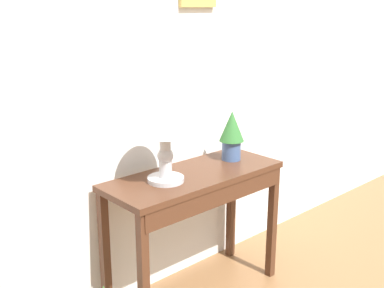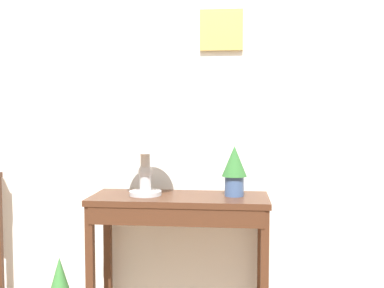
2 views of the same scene
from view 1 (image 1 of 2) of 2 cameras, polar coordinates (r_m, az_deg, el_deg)
back_wall_with_art at (r=2.75m, az=-3.68°, el=10.77°), size 9.00×0.13×2.80m
console_table at (r=2.68m, az=0.63°, el=-5.99°), size 1.05×0.41×0.77m
table_lamp at (r=2.43m, az=-3.28°, el=2.53°), size 0.30×0.30×0.44m
potted_plant_on_console at (r=2.84m, az=4.78°, el=1.34°), size 0.15×0.15×0.30m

